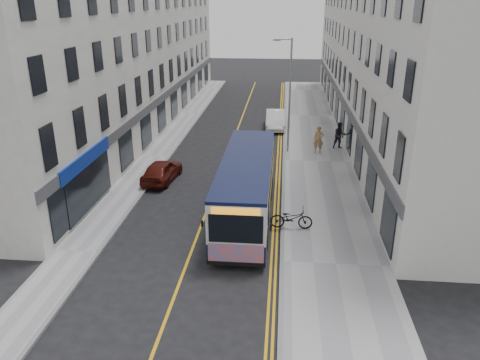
% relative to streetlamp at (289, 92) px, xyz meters
% --- Properties ---
extents(ground, '(140.00, 140.00, 0.00)m').
position_rel_streetlamp_xyz_m(ground, '(-4.17, -14.00, -4.38)').
color(ground, black).
rests_on(ground, ground).
extents(pavement_east, '(4.50, 64.00, 0.12)m').
position_rel_streetlamp_xyz_m(pavement_east, '(2.08, -2.00, -4.32)').
color(pavement_east, '#99999C').
rests_on(pavement_east, ground).
extents(pavement_west, '(2.00, 64.00, 0.12)m').
position_rel_streetlamp_xyz_m(pavement_west, '(-9.17, -2.00, -4.32)').
color(pavement_west, '#99999C').
rests_on(pavement_west, ground).
extents(kerb_east, '(0.18, 64.00, 0.13)m').
position_rel_streetlamp_xyz_m(kerb_east, '(-0.17, -2.00, -4.32)').
color(kerb_east, slate).
rests_on(kerb_east, ground).
extents(kerb_west, '(0.18, 64.00, 0.13)m').
position_rel_streetlamp_xyz_m(kerb_west, '(-8.17, -2.00, -4.32)').
color(kerb_west, slate).
rests_on(kerb_west, ground).
extents(road_centre_line, '(0.12, 64.00, 0.01)m').
position_rel_streetlamp_xyz_m(road_centre_line, '(-4.17, -2.00, -4.38)').
color(road_centre_line, orange).
rests_on(road_centre_line, ground).
extents(road_dbl_yellow_inner, '(0.10, 64.00, 0.01)m').
position_rel_streetlamp_xyz_m(road_dbl_yellow_inner, '(-0.62, -2.00, -4.38)').
color(road_dbl_yellow_inner, orange).
rests_on(road_dbl_yellow_inner, ground).
extents(road_dbl_yellow_outer, '(0.10, 64.00, 0.01)m').
position_rel_streetlamp_xyz_m(road_dbl_yellow_outer, '(-0.42, -2.00, -4.38)').
color(road_dbl_yellow_outer, orange).
rests_on(road_dbl_yellow_outer, ground).
extents(terrace_east, '(6.00, 46.00, 13.00)m').
position_rel_streetlamp_xyz_m(terrace_east, '(7.33, 7.00, 2.12)').
color(terrace_east, silver).
rests_on(terrace_east, ground).
extents(terrace_west, '(6.00, 46.00, 13.00)m').
position_rel_streetlamp_xyz_m(terrace_west, '(-13.17, 7.00, 2.12)').
color(terrace_west, silver).
rests_on(terrace_west, ground).
extents(streetlamp, '(1.32, 0.18, 8.00)m').
position_rel_streetlamp_xyz_m(streetlamp, '(0.00, 0.00, 0.00)').
color(streetlamp, '#93979C').
rests_on(streetlamp, ground).
extents(city_bus, '(2.49, 10.65, 3.09)m').
position_rel_streetlamp_xyz_m(city_bus, '(-2.04, -10.75, -2.69)').
color(city_bus, black).
rests_on(city_bus, ground).
extents(bicycle, '(2.02, 0.71, 1.06)m').
position_rel_streetlamp_xyz_m(bicycle, '(0.23, -12.15, -3.73)').
color(bicycle, black).
rests_on(bicycle, pavement_east).
extents(pedestrian_near, '(0.77, 0.57, 1.95)m').
position_rel_streetlamp_xyz_m(pedestrian_near, '(2.24, -0.11, -3.29)').
color(pedestrian_near, '#9B7246').
rests_on(pedestrian_near, pavement_east).
extents(pedestrian_far, '(1.08, 0.92, 1.96)m').
position_rel_streetlamp_xyz_m(pedestrian_far, '(3.83, 1.03, -3.28)').
color(pedestrian_far, black).
rests_on(pedestrian_far, pavement_east).
extents(car_white, '(1.70, 4.61, 1.51)m').
position_rel_streetlamp_xyz_m(car_white, '(-0.97, 6.77, -3.63)').
color(car_white, white).
rests_on(car_white, ground).
extents(car_maroon, '(2.03, 4.08, 1.34)m').
position_rel_streetlamp_xyz_m(car_maroon, '(-7.57, -6.29, -3.71)').
color(car_maroon, '#4E140D').
rests_on(car_maroon, ground).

